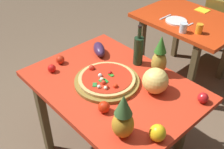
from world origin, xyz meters
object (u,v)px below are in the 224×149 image
object	(u,v)px
pizza_board	(107,81)
tomato_beside_pepper	(52,68)
melon	(155,81)
fork_utensil	(165,17)
display_table	(113,94)
eggplant	(99,49)
drinking_glass_juice	(199,29)
pizza	(107,79)
tomato_at_corner	(203,98)
pineapple_right	(160,57)
dining_chair	(220,27)
tomato_by_bottle	(104,107)
napkin_folded	(202,10)
bell_pepper	(158,133)
pineapple_left	(123,118)
tomato_near_board	(60,60)
knife_utensil	(187,26)
dinner_plate	(176,21)
wine_bottle	(138,50)
background_table	(188,28)

from	to	relation	value
pizza_board	tomato_beside_pepper	world-z (taller)	tomato_beside_pepper
pizza_board	melon	distance (m)	0.36
fork_utensil	display_table	bearing A→B (deg)	-68.27
eggplant	fork_utensil	distance (m)	0.99
display_table	drinking_glass_juice	xyz separation A→B (m)	(-0.03, 1.14, 0.14)
pizza	tomato_at_corner	xyz separation A→B (m)	(0.59, 0.34, -0.00)
pizza_board	pineapple_right	size ratio (longest dim) A/B	1.48
dining_chair	tomato_by_bottle	world-z (taller)	tomato_by_bottle
eggplant	fork_utensil	xyz separation A→B (m)	(-0.08, 0.99, -0.04)
tomato_by_bottle	drinking_glass_juice	xyz separation A→B (m)	(-0.20, 1.37, 0.01)
fork_utensil	napkin_folded	bearing A→B (deg)	70.58
pineapple_right	bell_pepper	size ratio (longest dim) A/B	2.99
drinking_glass_juice	pineapple_right	bearing A→B (deg)	-78.67
pineapple_left	napkin_folded	bearing A→B (deg)	109.87
dining_chair	pineapple_left	size ratio (longest dim) A/B	2.80
pizza_board	tomato_at_corner	size ratio (longest dim) A/B	6.53
pineapple_right	tomato_near_board	bearing A→B (deg)	-142.50
pizza_board	pineapple_left	bearing A→B (deg)	-31.02
display_table	drinking_glass_juice	world-z (taller)	drinking_glass_juice
eggplant	drinking_glass_juice	distance (m)	1.01
tomato_beside_pepper	dining_chair	bearing A→B (deg)	84.35
pizza_board	tomato_by_bottle	xyz separation A→B (m)	(0.21, -0.21, 0.03)
bell_pepper	fork_utensil	xyz separation A→B (m)	(-1.01, 1.34, -0.04)
bell_pepper	knife_utensil	bearing A→B (deg)	118.59
tomato_beside_pepper	knife_utensil	world-z (taller)	tomato_beside_pepper
pizza_board	tomato_at_corner	bearing A→B (deg)	29.65
dinner_plate	tomato_by_bottle	bearing A→B (deg)	-70.75
dinner_plate	knife_utensil	xyz separation A→B (m)	(0.14, 0.00, -0.00)
pineapple_left	dinner_plate	xyz separation A→B (m)	(-0.72, 1.47, -0.13)
melon	tomato_beside_pepper	bearing A→B (deg)	-149.36
eggplant	tomato_by_bottle	distance (m)	0.70
tomato_beside_pepper	tomato_at_corner	world-z (taller)	tomato_at_corner
pizza_board	tomato_near_board	distance (m)	0.46
wine_bottle	dinner_plate	xyz separation A→B (m)	(-0.26, 0.85, -0.12)
dining_chair	tomato_beside_pepper	distance (m)	2.26
melon	tomato_by_bottle	xyz separation A→B (m)	(-0.08, -0.40, -0.05)
pineapple_left	bell_pepper	xyz separation A→B (m)	(0.16, 0.13, -0.09)
dining_chair	pineapple_left	bearing A→B (deg)	90.91
knife_utensil	napkin_folded	size ratio (longest dim) A/B	1.29
eggplant	napkin_folded	world-z (taller)	eggplant
tomato_near_board	fork_utensil	world-z (taller)	tomato_near_board
knife_utensil	bell_pepper	bearing A→B (deg)	-59.05
pineapple_left	background_table	bearing A→B (deg)	112.26
display_table	tomato_by_bottle	bearing A→B (deg)	-54.09
tomato_at_corner	bell_pepper	bearing A→B (deg)	-89.98
pizza_board	dining_chair	bearing A→B (deg)	94.83
pizza	dinner_plate	xyz separation A→B (m)	(-0.28, 1.21, -0.03)
tomato_near_board	tomato_beside_pepper	distance (m)	0.13
pizza_board	dinner_plate	bearing A→B (deg)	103.25
tomato_by_bottle	wine_bottle	bearing A→B (deg)	112.68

